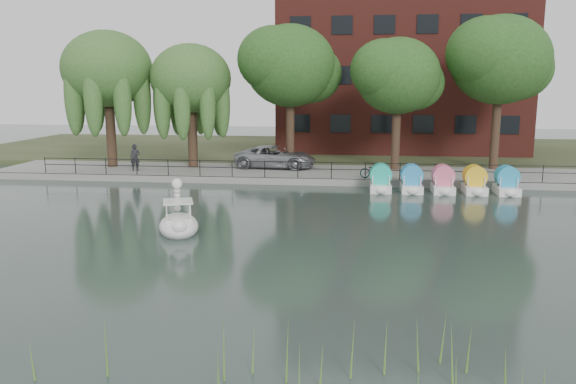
% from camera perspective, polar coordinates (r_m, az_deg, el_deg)
% --- Properties ---
extents(ground_plane, '(120.00, 120.00, 0.00)m').
position_cam_1_polar(ground_plane, '(20.81, -2.67, -5.55)').
color(ground_plane, '#3A4B4A').
extents(promenade, '(40.00, 6.00, 0.40)m').
position_cam_1_polar(promenade, '(36.29, 1.43, 1.85)').
color(promenade, gray).
rests_on(promenade, ground_plane).
extents(kerb, '(40.00, 0.25, 0.40)m').
position_cam_1_polar(kerb, '(33.39, 0.97, 1.06)').
color(kerb, gray).
rests_on(kerb, ground_plane).
extents(land_strip, '(60.00, 22.00, 0.36)m').
position_cam_1_polar(land_strip, '(50.12, 2.92, 4.31)').
color(land_strip, '#47512D').
rests_on(land_strip, ground_plane).
extents(railing, '(32.00, 0.05, 1.00)m').
position_cam_1_polar(railing, '(33.44, 1.01, 2.72)').
color(railing, black).
rests_on(railing, promenade).
extents(apartment_building, '(20.00, 10.07, 18.00)m').
position_cam_1_polar(apartment_building, '(49.92, 11.34, 14.64)').
color(apartment_building, '#4C1E16').
rests_on(apartment_building, land_strip).
extents(willow_left, '(5.88, 5.88, 9.01)m').
position_cam_1_polar(willow_left, '(39.70, -17.90, 11.78)').
color(willow_left, '#473323').
rests_on(willow_left, promenade).
extents(willow_mid, '(5.32, 5.32, 8.15)m').
position_cam_1_polar(willow_mid, '(38.25, -9.86, 11.25)').
color(willow_mid, '#473323').
rests_on(willow_mid, promenade).
extents(broadleaf_center, '(6.00, 6.00, 9.25)m').
position_cam_1_polar(broadleaf_center, '(37.95, 0.23, 12.64)').
color(broadleaf_center, '#473323').
rests_on(broadleaf_center, promenade).
extents(broadleaf_right, '(5.40, 5.40, 8.32)m').
position_cam_1_polar(broadleaf_right, '(37.29, 11.11, 11.44)').
color(broadleaf_right, '#473323').
rests_on(broadleaf_right, promenade).
extents(broadleaf_far, '(6.30, 6.30, 9.71)m').
position_cam_1_polar(broadleaf_far, '(39.32, 20.76, 12.38)').
color(broadleaf_far, '#473323').
rests_on(broadleaf_far, promenade).
extents(minivan, '(3.30, 6.34, 1.71)m').
position_cam_1_polar(minivan, '(37.46, -1.30, 3.76)').
color(minivan, gray).
rests_on(minivan, promenade).
extents(bicycle, '(0.64, 1.73, 1.00)m').
position_cam_1_polar(bicycle, '(33.76, 8.79, 2.25)').
color(bicycle, gray).
rests_on(bicycle, promenade).
extents(pedestrian, '(0.78, 0.60, 1.98)m').
position_cam_1_polar(pedestrian, '(37.51, -15.28, 3.60)').
color(pedestrian, black).
rests_on(pedestrian, promenade).
extents(swan_boat, '(2.27, 2.84, 2.09)m').
position_cam_1_polar(swan_boat, '(23.00, -11.05, -2.97)').
color(swan_boat, white).
rests_on(swan_boat, ground_plane).
extents(pedal_boat_row, '(7.95, 1.70, 1.40)m').
position_cam_1_polar(pedal_boat_row, '(32.11, 15.46, 1.01)').
color(pedal_boat_row, white).
rests_on(pedal_boat_row, ground_plane).
extents(reed_bank, '(24.00, 2.40, 1.20)m').
position_cam_1_polar(reed_bank, '(11.54, -0.47, -16.30)').
color(reed_bank, '#669938').
rests_on(reed_bank, ground_plane).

